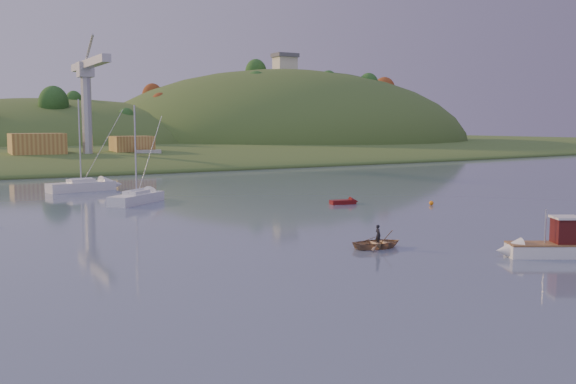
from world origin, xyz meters
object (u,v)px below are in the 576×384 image
canoe (378,243)px  red_tender (348,202)px  sailboat_far (81,185)px  sailboat_near (137,197)px  fishing_boat (539,245)px

canoe → red_tender: (13.56, 22.86, -0.15)m
sailboat_far → red_tender: bearing=-63.4°
sailboat_near → sailboat_far: (-2.49, 17.30, 0.06)m
canoe → red_tender: 26.58m
sailboat_far → canoe: sailboat_far is taller
sailboat_far → red_tender: size_ratio=3.51×
fishing_boat → canoe: fishing_boat is taller
canoe → red_tender: size_ratio=1.06×
canoe → sailboat_near: bearing=18.4°
canoe → fishing_boat: bearing=-130.3°
sailboat_far → canoe: (9.95, -52.76, -0.40)m
sailboat_near → red_tender: (21.02, -12.60, -0.49)m
sailboat_near → sailboat_far: 17.48m
fishing_boat → sailboat_far: sailboat_far is taller
red_tender → canoe: bearing=-110.1°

